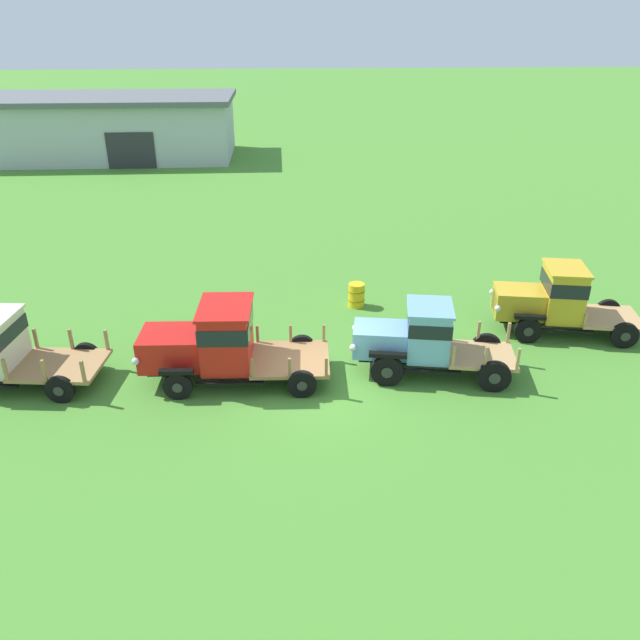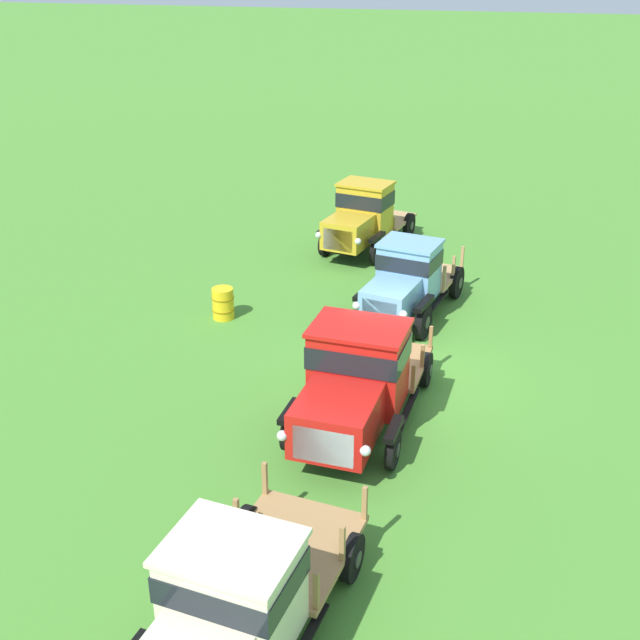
% 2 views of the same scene
% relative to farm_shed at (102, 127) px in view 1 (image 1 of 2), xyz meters
% --- Properties ---
extents(ground_plane, '(240.00, 240.00, 0.00)m').
position_rel_farm_shed_xyz_m(ground_plane, '(13.57, -32.64, -2.19)').
color(ground_plane, '#47842D').
extents(farm_shed, '(19.04, 8.72, 4.33)m').
position_rel_farm_shed_xyz_m(farm_shed, '(0.00, 0.00, 0.00)').
color(farm_shed, '#B2B7BC').
rests_on(farm_shed, ground).
extents(vintage_truck_second_in_line, '(5.38, 2.44, 2.28)m').
position_rel_farm_shed_xyz_m(vintage_truck_second_in_line, '(10.91, -32.02, -0.99)').
color(vintage_truck_second_in_line, black).
rests_on(vintage_truck_second_in_line, ground).
extents(vintage_truck_midrow_center, '(4.85, 2.47, 2.13)m').
position_rel_farm_shed_xyz_m(vintage_truck_midrow_center, '(16.66, -32.03, -1.07)').
color(vintage_truck_midrow_center, black).
rests_on(vintage_truck_midrow_center, ground).
extents(vintage_truck_far_side, '(4.89, 2.61, 2.27)m').
position_rel_farm_shed_xyz_m(vintage_truck_far_side, '(21.49, -29.72, -1.01)').
color(vintage_truck_far_side, black).
rests_on(vintage_truck_far_side, ground).
extents(oil_drum_beside_row, '(0.61, 0.61, 0.86)m').
position_rel_farm_shed_xyz_m(oil_drum_beside_row, '(15.39, -27.33, -1.76)').
color(oil_drum_beside_row, gold).
rests_on(oil_drum_beside_row, ground).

